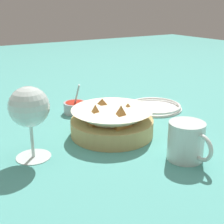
% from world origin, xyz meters
% --- Properties ---
extents(ground_plane, '(4.00, 4.00, 0.00)m').
position_xyz_m(ground_plane, '(0.00, 0.00, 0.00)').
color(ground_plane, teal).
extents(food_basket, '(0.22, 0.22, 0.09)m').
position_xyz_m(food_basket, '(-0.03, -0.01, 0.03)').
color(food_basket, tan).
rests_on(food_basket, ground_plane).
extents(sauce_cup, '(0.07, 0.07, 0.10)m').
position_xyz_m(sauce_cup, '(-0.24, -0.02, 0.02)').
color(sauce_cup, '#B7B7BC').
rests_on(sauce_cup, ground_plane).
extents(wine_glass, '(0.09, 0.09, 0.16)m').
position_xyz_m(wine_glass, '(-0.02, -0.23, 0.11)').
color(wine_glass, silver).
rests_on(wine_glass, ground_plane).
extents(beer_mug, '(0.11, 0.08, 0.09)m').
position_xyz_m(beer_mug, '(0.17, 0.05, 0.04)').
color(beer_mug, silver).
rests_on(beer_mug, ground_plane).
extents(side_plate, '(0.17, 0.17, 0.01)m').
position_xyz_m(side_plate, '(-0.14, 0.21, 0.01)').
color(side_plate, white).
rests_on(side_plate, ground_plane).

